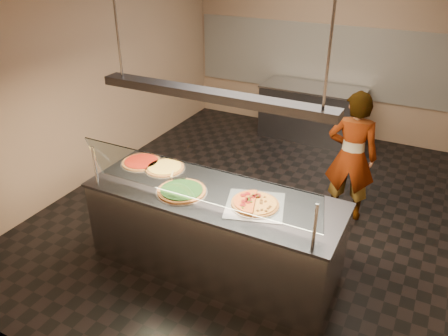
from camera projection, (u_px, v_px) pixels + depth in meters
The scene contains 19 objects.
ground at pixel (257, 207), 5.84m from camera, with size 5.00×6.00×0.02m, color black.
wall_back at pixel (330, 48), 7.49m from camera, with size 5.00×0.02×3.00m, color #92785E.
wall_front at pixel (76, 239), 2.77m from camera, with size 5.00×0.02×3.00m, color #92785E.
wall_left at pixel (97, 73), 6.15m from camera, with size 0.02×6.00×3.00m, color #92785E.
tile_band at pixel (328, 60), 7.57m from camera, with size 4.90×0.02×1.20m, color silver.
serving_counter at pixel (214, 231), 4.57m from camera, with size 2.62×0.94×0.93m.
sneeze_guard at pixel (195, 183), 3.95m from camera, with size 2.38×0.18×0.54m.
perforated_tray at pixel (255, 205), 4.15m from camera, with size 0.68×0.68×0.01m.
half_pizza_pepperoni at pixel (245, 200), 4.19m from camera, with size 0.35×0.50×0.05m.
half_pizza_sausage at pixel (266, 206), 4.10m from camera, with size 0.35×0.50×0.04m.
pizza_spinach at pixel (182, 191), 4.37m from camera, with size 0.52×0.52×0.03m.
pizza_cheese at pixel (165, 167), 4.81m from camera, with size 0.46×0.46×0.03m.
pizza_tomato at pixel (142, 162), 4.93m from camera, with size 0.46×0.46×0.03m.
pizza_spatula at pixel (175, 176), 4.61m from camera, with size 0.25×0.21×0.02m.
prep_table at pixel (311, 113), 7.65m from camera, with size 1.75×0.74×0.93m.
worker at pixel (351, 157), 5.30m from camera, with size 0.61×0.40×1.67m, color #323037.
heat_lamp_housing at pixel (212, 95), 3.87m from camera, with size 2.30×0.18×0.08m, color #3C3C41.
lamp_rod_left at pixel (116, 23), 4.02m from camera, with size 0.02×0.02×1.01m, color #B7B7BC.
lamp_rod_right at pixel (330, 44), 3.21m from camera, with size 0.02×0.02×1.01m, color #B7B7BC.
Camera 1 is at (1.86, -4.57, 3.20)m, focal length 35.00 mm.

